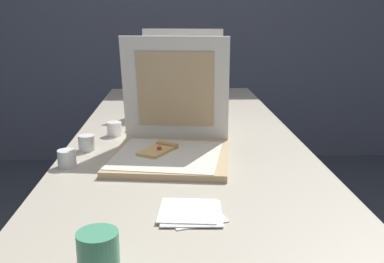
% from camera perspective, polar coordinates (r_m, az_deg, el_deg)
% --- Properties ---
extents(wall_back, '(10.00, 0.10, 2.60)m').
position_cam_1_polar(wall_back, '(3.72, -1.85, 16.18)').
color(wall_back, slate).
rests_on(wall_back, ground).
extents(table, '(0.89, 2.28, 0.75)m').
position_cam_1_polar(table, '(1.81, -0.87, -1.86)').
color(table, '#BCB29E').
rests_on(table, ground).
extents(pizza_box_front, '(0.43, 0.43, 0.40)m').
position_cam_1_polar(pizza_box_front, '(1.51, -2.73, -1.24)').
color(pizza_box_front, tan).
rests_on(pizza_box_front, table).
extents(pizza_box_middle, '(0.44, 0.44, 0.41)m').
position_cam_1_polar(pizza_box_middle, '(2.03, -1.61, 3.09)').
color(pizza_box_middle, tan).
rests_on(pizza_box_middle, table).
extents(cup_white_near_center, '(0.06, 0.06, 0.06)m').
position_cam_1_polar(cup_white_near_center, '(1.63, -13.40, -1.43)').
color(cup_white_near_center, white).
rests_on(cup_white_near_center, table).
extents(cup_white_mid, '(0.06, 0.06, 0.06)m').
position_cam_1_polar(cup_white_mid, '(1.81, -9.97, 0.35)').
color(cup_white_mid, white).
rests_on(cup_white_mid, table).
extents(cup_white_near_left, '(0.06, 0.06, 0.06)m').
position_cam_1_polar(cup_white_near_left, '(1.48, -15.80, -3.35)').
color(cup_white_near_left, white).
rests_on(cup_white_near_left, table).
extents(cup_printed_front, '(0.08, 0.08, 0.09)m').
position_cam_1_polar(cup_printed_front, '(0.87, -11.96, -15.25)').
color(cup_printed_front, '#4C9E75').
rests_on(cup_printed_front, table).
extents(napkin_pile, '(0.18, 0.17, 0.01)m').
position_cam_1_polar(napkin_pile, '(1.10, -0.07, -10.40)').
color(napkin_pile, white).
rests_on(napkin_pile, table).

